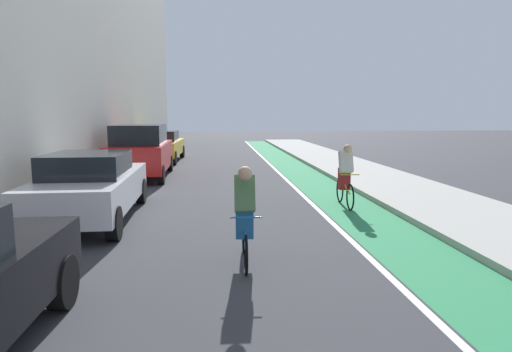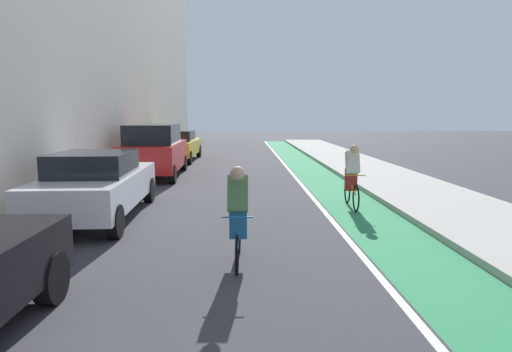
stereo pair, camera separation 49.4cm
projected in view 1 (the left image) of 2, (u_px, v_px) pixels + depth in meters
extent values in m
plane|color=#38383D|center=(222.00, 180.00, 16.19)|extent=(90.81, 90.81, 0.00)
cube|color=#2D8451|center=(299.00, 171.00, 18.44)|extent=(1.60, 41.28, 0.00)
cube|color=white|center=(278.00, 172.00, 18.36)|extent=(0.12, 41.28, 0.00)
cube|color=#A8A59E|center=(354.00, 169.00, 18.64)|extent=(3.06, 41.28, 0.14)
cube|color=#B2ADA3|center=(64.00, 0.00, 16.73)|extent=(3.00, 41.28, 13.25)
cylinder|color=black|center=(62.00, 282.00, 5.43)|extent=(0.23, 0.66, 0.66)
cube|color=silver|center=(91.00, 190.00, 9.96)|extent=(1.93, 4.73, 0.70)
cube|color=black|center=(87.00, 166.00, 9.65)|extent=(1.64, 2.01, 0.55)
cylinder|color=black|center=(77.00, 192.00, 11.68)|extent=(0.24, 0.67, 0.66)
cylinder|color=black|center=(141.00, 191.00, 11.86)|extent=(0.24, 0.67, 0.66)
cylinder|color=black|center=(21.00, 226.00, 8.15)|extent=(0.24, 0.67, 0.66)
cylinder|color=black|center=(114.00, 224.00, 8.34)|extent=(0.24, 0.67, 0.66)
cube|color=red|center=(141.00, 156.00, 16.63)|extent=(2.03, 4.72, 0.95)
cube|color=black|center=(140.00, 135.00, 16.29)|extent=(1.76, 2.84, 0.75)
cylinder|color=black|center=(126.00, 164.00, 18.37)|extent=(0.23, 0.66, 0.66)
cylinder|color=black|center=(170.00, 163.00, 18.56)|extent=(0.23, 0.66, 0.66)
cylinder|color=black|center=(107.00, 175.00, 14.84)|extent=(0.23, 0.66, 0.66)
cylinder|color=black|center=(161.00, 175.00, 15.03)|extent=(0.23, 0.66, 0.66)
cube|color=yellow|center=(161.00, 148.00, 22.45)|extent=(2.04, 4.85, 0.70)
cube|color=black|center=(160.00, 136.00, 22.13)|extent=(1.73, 2.06, 0.55)
cylinder|color=black|center=(150.00, 152.00, 24.27)|extent=(0.24, 0.67, 0.66)
cylinder|color=black|center=(182.00, 151.00, 24.37)|extent=(0.24, 0.67, 0.66)
cylinder|color=black|center=(136.00, 158.00, 20.62)|extent=(0.24, 0.67, 0.66)
cylinder|color=black|center=(174.00, 158.00, 20.72)|extent=(0.24, 0.67, 0.66)
torus|color=black|center=(246.00, 255.00, 6.56)|extent=(0.06, 0.61, 0.61)
torus|color=black|center=(244.00, 236.00, 7.60)|extent=(0.06, 0.61, 0.61)
cylinder|color=#1966A5|center=(245.00, 231.00, 7.05)|extent=(0.06, 0.96, 0.33)
cylinder|color=#1966A5|center=(244.00, 224.00, 7.22)|extent=(0.04, 0.12, 0.55)
cylinder|color=#1966A5|center=(246.00, 217.00, 6.56)|extent=(0.48, 0.04, 0.02)
cube|color=#1E598C|center=(244.00, 220.00, 7.13)|extent=(0.29, 0.25, 0.56)
cube|color=#4C7247|center=(245.00, 194.00, 6.94)|extent=(0.33, 0.41, 0.60)
sphere|color=tan|center=(245.00, 173.00, 6.74)|extent=(0.22, 0.22, 0.22)
cube|color=tan|center=(244.00, 191.00, 7.06)|extent=(0.27, 0.28, 0.39)
torus|color=black|center=(350.00, 197.00, 10.97)|extent=(0.06, 0.66, 0.66)
torus|color=black|center=(340.00, 190.00, 12.01)|extent=(0.06, 0.66, 0.66)
cylinder|color=gold|center=(345.00, 185.00, 11.46)|extent=(0.07, 0.96, 0.33)
cylinder|color=gold|center=(343.00, 181.00, 11.63)|extent=(0.04, 0.12, 0.55)
cylinder|color=gold|center=(350.00, 175.00, 10.97)|extent=(0.48, 0.04, 0.02)
cube|color=maroon|center=(344.00, 179.00, 11.54)|extent=(0.29, 0.25, 0.56)
cube|color=beige|center=(346.00, 162.00, 11.35)|extent=(0.33, 0.41, 0.60)
sphere|color=tan|center=(348.00, 149.00, 11.15)|extent=(0.22, 0.22, 0.22)
cube|color=#4C7247|center=(345.00, 160.00, 11.47)|extent=(0.27, 0.28, 0.39)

